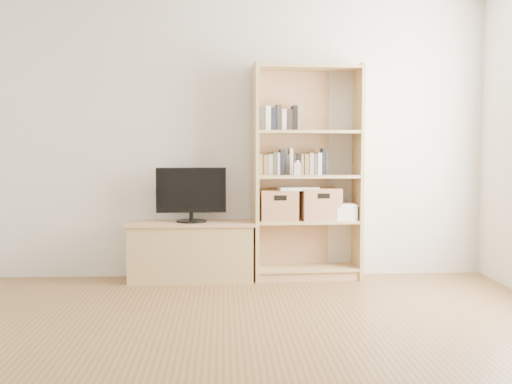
{
  "coord_description": "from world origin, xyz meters",
  "views": [
    {
      "loc": [
        -0.19,
        -3.46,
        1.23
      ],
      "look_at": [
        0.08,
        1.9,
        0.83
      ],
      "focal_mm": 45.0,
      "sensor_mm": 36.0,
      "label": 1
    }
  ],
  "objects": [
    {
      "name": "back_wall",
      "position": [
        0.0,
        2.5,
        1.3
      ],
      "size": [
        4.5,
        0.02,
        2.6
      ],
      "primitive_type": "cube",
      "color": "silver",
      "rests_on": "floor"
    },
    {
      "name": "television",
      "position": [
        -0.48,
        2.29,
        0.77
      ],
      "size": [
        0.63,
        0.06,
        0.49
      ],
      "primitive_type": "cube",
      "rotation": [
        0.0,
        0.0,
        0.03
      ],
      "color": "black",
      "rests_on": "tv_stand"
    },
    {
      "name": "basket_left",
      "position": [
        0.31,
        2.31,
        0.68
      ],
      "size": [
        0.34,
        0.28,
        0.27
      ],
      "primitive_type": "cube",
      "rotation": [
        0.0,
        0.0,
        0.02
      ],
      "color": "#B37C51",
      "rests_on": "bookshelf"
    },
    {
      "name": "tv_stand",
      "position": [
        -0.48,
        2.29,
        0.25
      ],
      "size": [
        1.11,
        0.43,
        0.51
      ],
      "primitive_type": "cube",
      "rotation": [
        0.0,
        0.0,
        -0.01
      ],
      "color": "tan",
      "rests_on": "floor"
    },
    {
      "name": "books_row_mid",
      "position": [
        0.57,
        2.35,
        1.07
      ],
      "size": [
        0.86,
        0.2,
        0.23
      ],
      "primitive_type": "cube",
      "rotation": [
        0.0,
        0.0,
        0.04
      ],
      "color": "olive",
      "rests_on": "bookshelf"
    },
    {
      "name": "bookshelf",
      "position": [
        0.57,
        2.33,
        0.98
      ],
      "size": [
        0.99,
        0.4,
        1.95
      ],
      "primitive_type": "cube",
      "rotation": [
        0.0,
        0.0,
        0.05
      ],
      "color": "tan",
      "rests_on": "floor"
    },
    {
      "name": "laptop",
      "position": [
        0.48,
        2.3,
        0.83
      ],
      "size": [
        0.37,
        0.27,
        0.03
      ],
      "primitive_type": "cube",
      "rotation": [
        0.0,
        0.0,
        0.08
      ],
      "color": "white",
      "rests_on": "basket_left"
    },
    {
      "name": "baby_monitor",
      "position": [
        0.47,
        2.21,
        1.01
      ],
      "size": [
        0.06,
        0.05,
        0.11
      ],
      "primitive_type": "cube",
      "rotation": [
        0.0,
        0.0,
        -0.17
      ],
      "color": "white",
      "rests_on": "bookshelf"
    },
    {
      "name": "floor",
      "position": [
        0.0,
        0.0,
        0.0
      ],
      "size": [
        4.5,
        5.0,
        0.01
      ],
      "primitive_type": "cube",
      "color": "brown",
      "rests_on": "ground"
    },
    {
      "name": "basket_right",
      "position": [
        0.69,
        2.33,
        0.69
      ],
      "size": [
        0.37,
        0.32,
        0.29
      ],
      "primitive_type": "cube",
      "rotation": [
        0.0,
        0.0,
        0.08
      ],
      "color": "#B37C51",
      "rests_on": "bookshelf"
    },
    {
      "name": "front_wall",
      "position": [
        0.0,
        -2.5,
        1.3
      ],
      "size": [
        4.5,
        0.02,
        2.6
      ],
      "primitive_type": "cube",
      "color": "silver",
      "rests_on": "floor"
    },
    {
      "name": "books_row_upper",
      "position": [
        0.35,
        2.34,
        1.46
      ],
      "size": [
        0.42,
        0.17,
        0.22
      ],
      "primitive_type": "cube",
      "rotation": [
        0.0,
        0.0,
        0.04
      ],
      "color": "olive",
      "rests_on": "bookshelf"
    },
    {
      "name": "magazine_stack",
      "position": [
        0.91,
        2.34,
        0.61
      ],
      "size": [
        0.22,
        0.29,
        0.13
      ],
      "primitive_type": "cube",
      "rotation": [
        0.0,
        0.0,
        0.11
      ],
      "color": "silver",
      "rests_on": "bookshelf"
    }
  ]
}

